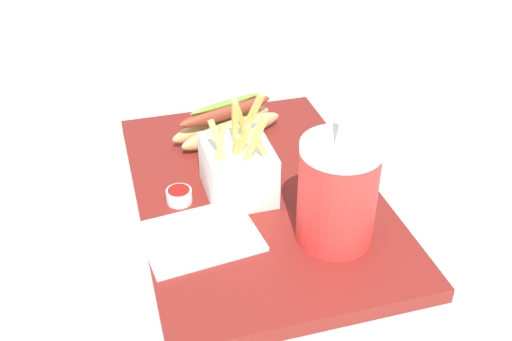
# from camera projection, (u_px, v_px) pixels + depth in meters

# --- Properties ---
(ground_plane) EXTENTS (2.40, 2.40, 0.02)m
(ground_plane) POSITION_uv_depth(u_px,v_px,m) (256.00, 207.00, 0.83)
(ground_plane) COLOR silver
(food_tray) EXTENTS (0.48, 0.31, 0.02)m
(food_tray) POSITION_uv_depth(u_px,v_px,m) (256.00, 195.00, 0.82)
(food_tray) COLOR maroon
(food_tray) RESTS_ON ground_plane
(soda_cup) EXTENTS (0.09, 0.09, 0.23)m
(soda_cup) POSITION_uv_depth(u_px,v_px,m) (337.00, 192.00, 0.69)
(soda_cup) COLOR red
(soda_cup) RESTS_ON food_tray
(fries_basket) EXTENTS (0.10, 0.09, 0.14)m
(fries_basket) POSITION_uv_depth(u_px,v_px,m) (238.00, 169.00, 0.78)
(fries_basket) COLOR white
(fries_basket) RESTS_ON food_tray
(hot_dog_1) EXTENTS (0.10, 0.18, 0.06)m
(hot_dog_1) POSITION_uv_depth(u_px,v_px,m) (226.00, 123.00, 0.91)
(hot_dog_1) COLOR tan
(hot_dog_1) RESTS_ON food_tray
(ketchup_cup_1) EXTENTS (0.03, 0.03, 0.02)m
(ketchup_cup_1) POSITION_uv_depth(u_px,v_px,m) (179.00, 193.00, 0.78)
(ketchup_cup_1) COLOR white
(ketchup_cup_1) RESTS_ON food_tray
(napkin_stack) EXTENTS (0.12, 0.15, 0.01)m
(napkin_stack) POSITION_uv_depth(u_px,v_px,m) (200.00, 237.00, 0.72)
(napkin_stack) COLOR white
(napkin_stack) RESTS_ON food_tray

